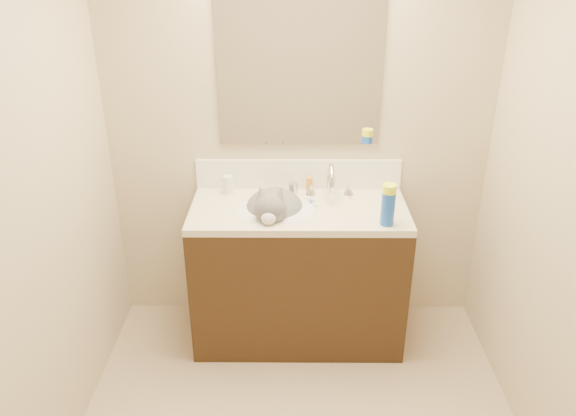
{
  "coord_description": "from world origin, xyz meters",
  "views": [
    {
      "loc": [
        -0.04,
        -1.82,
        2.2
      ],
      "look_at": [
        -0.06,
        0.92,
        0.88
      ],
      "focal_mm": 35.0,
      "sensor_mm": 36.0,
      "label": 1
    }
  ],
  "objects_px": {
    "basin": "(277,221)",
    "cat": "(274,211)",
    "vanity_cabinet": "(298,276)",
    "amber_bottle": "(309,184)",
    "spray_can": "(388,207)",
    "faucet": "(330,183)",
    "pill_bottle": "(228,185)",
    "silver_jar": "(293,188)"
  },
  "relations": [
    {
      "from": "cat",
      "to": "pill_bottle",
      "type": "height_order",
      "value": "cat"
    },
    {
      "from": "basin",
      "to": "cat",
      "type": "distance_m",
      "value": 0.06
    },
    {
      "from": "vanity_cabinet",
      "to": "silver_jar",
      "type": "xyz_separation_m",
      "value": [
        -0.03,
        0.19,
        0.48
      ]
    },
    {
      "from": "faucet",
      "to": "amber_bottle",
      "type": "bearing_deg",
      "value": 145.99
    },
    {
      "from": "amber_bottle",
      "to": "vanity_cabinet",
      "type": "bearing_deg",
      "value": -106.52
    },
    {
      "from": "faucet",
      "to": "cat",
      "type": "bearing_deg",
      "value": -155.69
    },
    {
      "from": "amber_bottle",
      "to": "spray_can",
      "type": "xyz_separation_m",
      "value": [
        0.39,
        -0.42,
        0.05
      ]
    },
    {
      "from": "cat",
      "to": "silver_jar",
      "type": "height_order",
      "value": "cat"
    },
    {
      "from": "faucet",
      "to": "silver_jar",
      "type": "xyz_separation_m",
      "value": [
        -0.21,
        0.06,
        -0.05
      ]
    },
    {
      "from": "silver_jar",
      "to": "amber_bottle",
      "type": "bearing_deg",
      "value": 13.37
    },
    {
      "from": "vanity_cabinet",
      "to": "basin",
      "type": "height_order",
      "value": "basin"
    },
    {
      "from": "silver_jar",
      "to": "spray_can",
      "type": "xyz_separation_m",
      "value": [
        0.49,
        -0.39,
        0.07
      ]
    },
    {
      "from": "basin",
      "to": "amber_bottle",
      "type": "relative_size",
      "value": 5.01
    },
    {
      "from": "amber_bottle",
      "to": "spray_can",
      "type": "relative_size",
      "value": 0.46
    },
    {
      "from": "pill_bottle",
      "to": "amber_bottle",
      "type": "relative_size",
      "value": 1.2
    },
    {
      "from": "faucet",
      "to": "pill_bottle",
      "type": "xyz_separation_m",
      "value": [
        -0.59,
        0.05,
        -0.03
      ]
    },
    {
      "from": "pill_bottle",
      "to": "silver_jar",
      "type": "bearing_deg",
      "value": 0.66
    },
    {
      "from": "vanity_cabinet",
      "to": "cat",
      "type": "distance_m",
      "value": 0.45
    },
    {
      "from": "amber_bottle",
      "to": "cat",
      "type": "bearing_deg",
      "value": -132.23
    },
    {
      "from": "cat",
      "to": "pill_bottle",
      "type": "bearing_deg",
      "value": 149.8
    },
    {
      "from": "pill_bottle",
      "to": "cat",
      "type": "bearing_deg",
      "value": -35.86
    },
    {
      "from": "basin",
      "to": "pill_bottle",
      "type": "distance_m",
      "value": 0.38
    },
    {
      "from": "vanity_cabinet",
      "to": "spray_can",
      "type": "relative_size",
      "value": 6.19
    },
    {
      "from": "cat",
      "to": "silver_jar",
      "type": "distance_m",
      "value": 0.23
    },
    {
      "from": "basin",
      "to": "cat",
      "type": "xyz_separation_m",
      "value": [
        -0.02,
        0.02,
        0.05
      ]
    },
    {
      "from": "basin",
      "to": "silver_jar",
      "type": "distance_m",
      "value": 0.26
    },
    {
      "from": "vanity_cabinet",
      "to": "spray_can",
      "type": "height_order",
      "value": "spray_can"
    },
    {
      "from": "silver_jar",
      "to": "amber_bottle",
      "type": "distance_m",
      "value": 0.1
    },
    {
      "from": "vanity_cabinet",
      "to": "amber_bottle",
      "type": "bearing_deg",
      "value": 73.48
    },
    {
      "from": "vanity_cabinet",
      "to": "amber_bottle",
      "type": "relative_size",
      "value": 13.36
    },
    {
      "from": "faucet",
      "to": "amber_bottle",
      "type": "xyz_separation_m",
      "value": [
        -0.12,
        0.08,
        -0.04
      ]
    },
    {
      "from": "silver_jar",
      "to": "vanity_cabinet",
      "type": "bearing_deg",
      "value": -80.48
    },
    {
      "from": "basin",
      "to": "spray_can",
      "type": "bearing_deg",
      "value": -16.56
    },
    {
      "from": "basin",
      "to": "spray_can",
      "type": "distance_m",
      "value": 0.62
    },
    {
      "from": "basin",
      "to": "pill_bottle",
      "type": "height_order",
      "value": "pill_bottle"
    },
    {
      "from": "silver_jar",
      "to": "spray_can",
      "type": "distance_m",
      "value": 0.63
    },
    {
      "from": "basin",
      "to": "pill_bottle",
      "type": "bearing_deg",
      "value": 142.71
    },
    {
      "from": "faucet",
      "to": "cat",
      "type": "relative_size",
      "value": 0.59
    },
    {
      "from": "basin",
      "to": "spray_can",
      "type": "xyz_separation_m",
      "value": [
        0.57,
        -0.17,
        0.17
      ]
    },
    {
      "from": "cat",
      "to": "amber_bottle",
      "type": "xyz_separation_m",
      "value": [
        0.2,
        0.22,
        0.06
      ]
    },
    {
      "from": "basin",
      "to": "vanity_cabinet",
      "type": "bearing_deg",
      "value": 14.04
    },
    {
      "from": "vanity_cabinet",
      "to": "basin",
      "type": "relative_size",
      "value": 2.67
    }
  ]
}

